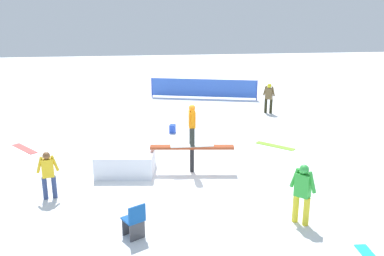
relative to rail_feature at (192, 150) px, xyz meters
The scene contains 12 objects.
ground_plane 0.75m from the rail_feature, ahead, with size 60.00×60.00×0.00m, color white.
rail_feature is the anchor object (origin of this frame).
snow_kicker_ramp 2.17m from the rail_feature, behind, with size 1.80×1.50×0.71m, color white.
main_rider_on_rail 0.80m from the rail_feature, ahead, with size 1.38×0.67×1.35m.
bystander_green 4.29m from the rail_feature, 57.65° to the right, with size 0.55×0.56×1.57m.
bystander_brown 8.30m from the rail_feature, 56.56° to the left, with size 0.56×0.40×1.47m.
bystander_yellow 4.43m from the rail_feature, 160.85° to the right, with size 0.61×0.26×1.38m.
loose_snowboard_coral 6.67m from the rail_feature, 154.13° to the left, with size 1.48×0.28×0.02m, color #F35E58.
loose_snowboard_lime 4.09m from the rail_feature, 31.41° to the left, with size 1.54×0.28×0.02m, color #8FD636.
folding_chair 4.23m from the rail_feature, 115.31° to the right, with size 0.60×0.60×0.88m.
backpack_on_snow 4.34m from the rail_feature, 94.26° to the left, with size 0.30×0.22×0.34m, color blue.
safety_fence 10.63m from the rail_feature, 79.82° to the left, with size 5.78×1.52×1.10m.
Camera 1 is at (-1.51, -12.79, 5.38)m, focal length 40.00 mm.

